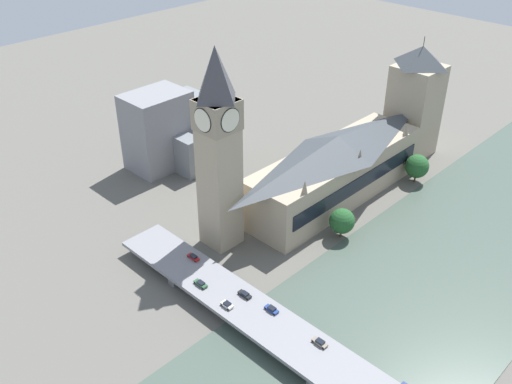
# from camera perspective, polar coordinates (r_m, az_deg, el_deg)

# --- Properties ---
(ground_plane) EXTENTS (600.00, 600.00, 0.00)m
(ground_plane) POSITION_cam_1_polar(r_m,az_deg,el_deg) (216.77, 9.43, -2.74)
(ground_plane) COLOR #605E56
(river_water) EXTENTS (66.35, 360.00, 0.30)m
(river_water) POSITION_cam_1_polar(r_m,az_deg,el_deg) (201.97, 18.45, -6.99)
(river_water) COLOR #47564C
(river_water) RESTS_ON ground_plane
(parliament_hall) EXTENTS (23.09, 82.53, 27.08)m
(parliament_hall) POSITION_cam_1_polar(r_m,az_deg,el_deg) (222.30, 7.99, 2.41)
(parliament_hall) COLOR tan
(parliament_hall) RESTS_ON ground_plane
(clock_tower) EXTENTS (12.37, 12.37, 70.51)m
(clock_tower) POSITION_cam_1_polar(r_m,az_deg,el_deg) (183.51, -3.79, 4.58)
(clock_tower) COLOR tan
(clock_tower) RESTS_ON ground_plane
(victoria_tower) EXTENTS (18.54, 18.54, 53.15)m
(victoria_tower) POSITION_cam_1_polar(r_m,az_deg,el_deg) (259.75, 15.59, 8.69)
(victoria_tower) COLOR tan
(victoria_tower) RESTS_ON ground_plane
(road_bridge) EXTENTS (164.71, 15.30, 4.92)m
(road_bridge) POSITION_cam_1_polar(r_m,az_deg,el_deg) (156.99, 7.11, -16.77)
(road_bridge) COLOR slate
(road_bridge) RESTS_ON ground_plane
(car_northbound_lead) EXTENTS (4.44, 1.82, 1.38)m
(car_northbound_lead) POSITION_cam_1_polar(r_m,az_deg,el_deg) (168.18, 1.58, -11.62)
(car_northbound_lead) COLOR navy
(car_northbound_lead) RESTS_ON road_bridge
(car_northbound_mid) EXTENTS (4.78, 1.79, 1.38)m
(car_northbound_mid) POSITION_cam_1_polar(r_m,az_deg,el_deg) (177.21, -5.56, -9.10)
(car_northbound_mid) COLOR #2D5638
(car_northbound_mid) RESTS_ON road_bridge
(car_northbound_tail) EXTENTS (4.53, 1.80, 1.37)m
(car_northbound_tail) POSITION_cam_1_polar(r_m,az_deg,el_deg) (159.93, 6.40, -14.71)
(car_northbound_tail) COLOR slate
(car_northbound_tail) RESTS_ON road_bridge
(car_southbound_lead) EXTENTS (4.50, 1.75, 1.41)m
(car_southbound_lead) POSITION_cam_1_polar(r_m,az_deg,el_deg) (187.57, -6.28, -6.49)
(car_southbound_lead) COLOR maroon
(car_southbound_lead) RESTS_ON road_bridge
(car_southbound_mid) EXTENTS (3.91, 1.90, 1.44)m
(car_southbound_mid) POSITION_cam_1_polar(r_m,az_deg,el_deg) (169.62, -2.91, -11.18)
(car_southbound_mid) COLOR silver
(car_southbound_mid) RESTS_ON road_bridge
(car_southbound_tail) EXTENTS (4.45, 1.76, 1.31)m
(car_southbound_tail) POSITION_cam_1_polar(r_m,az_deg,el_deg) (172.83, -1.14, -10.19)
(car_southbound_tail) COLOR black
(car_southbound_tail) RESTS_ON road_bridge
(city_block_west) EXTENTS (20.42, 16.57, 16.77)m
(city_block_west) POSITION_cam_1_polar(r_m,az_deg,el_deg) (247.07, -6.71, 4.32)
(city_block_west) COLOR slate
(city_block_west) RESTS_ON ground_plane
(city_block_center) EXTENTS (19.32, 25.77, 33.23)m
(city_block_center) POSITION_cam_1_polar(r_m,az_deg,el_deg) (246.03, -9.77, 6.08)
(city_block_center) COLOR gray
(city_block_center) RESTS_ON ground_plane
(city_block_east) EXTENTS (25.86, 15.04, 25.45)m
(city_block_east) POSITION_cam_1_polar(r_m,az_deg,el_deg) (259.11, -6.16, 6.77)
(city_block_east) COLOR slate
(city_block_east) RESTS_ON ground_plane
(tree_embankment_near) EXTENTS (9.78, 9.78, 12.22)m
(tree_embankment_near) POSITION_cam_1_polar(r_m,az_deg,el_deg) (243.10, 15.80, 2.50)
(tree_embankment_near) COLOR brown
(tree_embankment_near) RESTS_ON ground_plane
(tree_embankment_mid) EXTENTS (9.15, 9.15, 11.39)m
(tree_embankment_mid) POSITION_cam_1_polar(r_m,az_deg,el_deg) (203.31, 8.60, -2.89)
(tree_embankment_mid) COLOR brown
(tree_embankment_mid) RESTS_ON ground_plane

